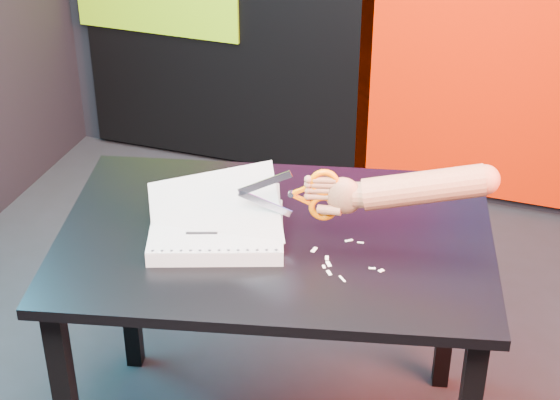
% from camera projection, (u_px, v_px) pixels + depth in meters
% --- Properties ---
extents(work_table, '(1.27, 0.98, 0.75)m').
position_uv_depth(work_table, '(275.00, 265.00, 2.48)').
color(work_table, black).
rests_on(work_table, ground).
extents(printout_stack, '(0.41, 0.35, 0.18)m').
position_uv_depth(printout_stack, '(217.00, 231.00, 2.40)').
color(printout_stack, silver).
rests_on(printout_stack, work_table).
extents(scissors, '(0.25, 0.08, 0.15)m').
position_uv_depth(scissors, '(317.00, 195.00, 2.33)').
color(scissors, '#B0B7C9').
rests_on(scissors, printout_stack).
extents(hand_forearm, '(0.45, 0.16, 0.15)m').
position_uv_depth(hand_forearm, '(410.00, 189.00, 2.30)').
color(hand_forearm, '#9D6F44').
rests_on(hand_forearm, work_table).
extents(paper_clippings, '(0.20, 0.19, 0.00)m').
position_uv_depth(paper_clippings, '(339.00, 261.00, 2.33)').
color(paper_clippings, silver).
rests_on(paper_clippings, work_table).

